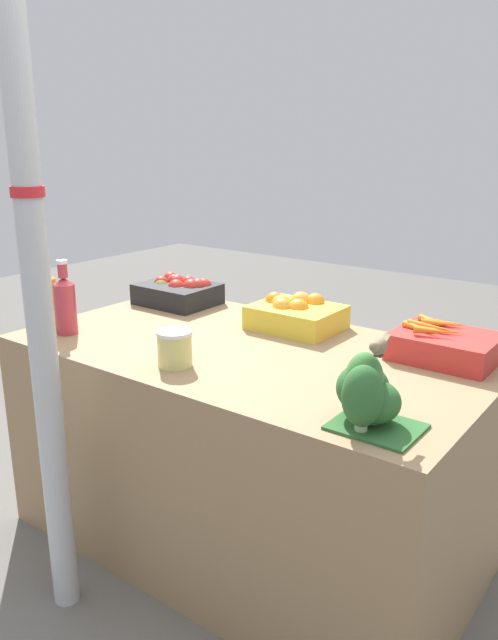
{
  "coord_description": "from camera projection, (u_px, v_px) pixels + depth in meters",
  "views": [
    {
      "loc": [
        1.25,
        -1.67,
        1.49
      ],
      "look_at": [
        0.0,
        0.0,
        0.88
      ],
      "focal_mm": 35.0,
      "sensor_mm": 36.0,
      "label": 1
    }
  ],
  "objects": [
    {
      "name": "pickle_jar",
      "position": [
        175.0,
        348.0,
        2.0
      ],
      "size": [
        0.12,
        0.12,
        0.12
      ],
      "color": "#D1CC75",
      "rests_on": "market_table"
    },
    {
      "name": "juice_bottle_ruby",
      "position": [
        65.0,
        304.0,
        2.32
      ],
      "size": [
        0.08,
        0.08,
        0.28
      ],
      "color": "#B2333D",
      "rests_on": "market_table"
    },
    {
      "name": "broccoli_pile",
      "position": [
        366.0,
        394.0,
        1.58
      ],
      "size": [
        0.23,
        0.19,
        0.19
      ],
      "color": "#2D602D",
      "rests_on": "market_table"
    },
    {
      "name": "market_table",
      "position": [
        249.0,
        447.0,
        2.31
      ],
      "size": [
        1.66,
        0.92,
        0.78
      ],
      "primitive_type": "cube",
      "color": "#937551",
      "rests_on": "ground_plane"
    },
    {
      "name": "ground_plane",
      "position": [
        249.0,
        537.0,
        2.42
      ],
      "size": [
        10.0,
        10.0,
        0.0
      ],
      "primitive_type": "plane",
      "color": "#605E59"
    },
    {
      "name": "sparrow_bird",
      "position": [
        379.0,
        346.0,
        1.52
      ],
      "size": [
        0.05,
        0.14,
        0.05
      ],
      "rotation": [
        0.0,
        0.0,
        -1.41
      ],
      "color": "#4C3D2D",
      "rests_on": "broccoli_pile"
    },
    {
      "name": "carrot_crate",
      "position": [
        445.0,
        345.0,
        2.07
      ],
      "size": [
        0.33,
        0.26,
        0.12
      ],
      "color": "red",
      "rests_on": "market_table"
    },
    {
      "name": "apple_crate",
      "position": [
        179.0,
        291.0,
        2.76
      ],
      "size": [
        0.33,
        0.26,
        0.12
      ],
      "color": "black",
      "rests_on": "market_table"
    },
    {
      "name": "orange_crate",
      "position": [
        295.0,
        313.0,
        2.41
      ],
      "size": [
        0.33,
        0.26,
        0.13
      ],
      "color": "gold",
      "rests_on": "market_table"
    },
    {
      "name": "juice_bottle_amber",
      "position": [
        48.0,
        300.0,
        2.38
      ],
      "size": [
        0.07,
        0.07,
        0.27
      ],
      "color": "gold",
      "rests_on": "market_table"
    },
    {
      "name": "support_pole",
      "position": [
        28.0,
        195.0,
        1.72
      ],
      "size": [
        0.09,
        0.09,
        2.68
      ],
      "color": "#B7BABF",
      "rests_on": "ground_plane"
    }
  ]
}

